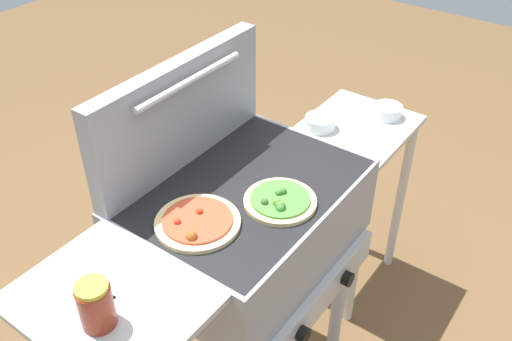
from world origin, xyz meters
The scene contains 8 objects.
grill centered at (-0.01, 0.00, 0.76)m, with size 0.96×0.53×0.90m.
grill_lid_open centered at (0.00, 0.21, 1.05)m, with size 0.63×0.08×0.30m.
pizza_veggie centered at (-0.01, -0.12, 0.91)m, with size 0.19×0.19×0.04m.
pizza_pepperoni centered at (-0.19, 0.00, 0.91)m, with size 0.21×0.21×0.04m.
sauce_jar centered at (-0.53, -0.03, 0.95)m, with size 0.07×0.07×0.11m.
prep_table centered at (0.66, 0.00, 0.54)m, with size 0.44×0.36×0.75m.
topping_bowl_near centered at (0.79, -0.06, 0.78)m, with size 0.11×0.11×0.04m.
topping_bowl_far centered at (0.57, 0.10, 0.78)m, with size 0.11×0.11×0.04m.
Camera 1 is at (-0.93, -0.72, 1.81)m, focal length 39.15 mm.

